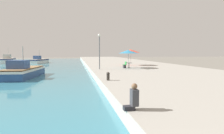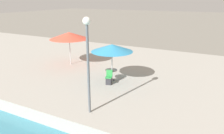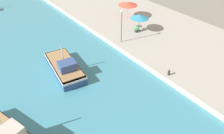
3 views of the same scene
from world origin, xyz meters
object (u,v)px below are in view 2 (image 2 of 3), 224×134
cafe_chair_left (109,79)px  lamppost (88,50)px  cafe_umbrella_pink (112,48)px  cafe_umbrella_white (69,36)px  cafe_table (111,73)px

cafe_chair_left → lamppost: bearing=88.7°
cafe_umbrella_pink → cafe_umbrella_white: 5.26m
cafe_umbrella_white → cafe_table: bearing=-110.1°
lamppost → cafe_chair_left: bearing=13.8°
cafe_umbrella_white → lamppost: bearing=-136.1°
cafe_umbrella_pink → cafe_chair_left: (-0.53, -0.05, -1.95)m
cafe_umbrella_pink → cafe_table: cafe_umbrella_pink is taller
cafe_umbrella_white → cafe_table: size_ratio=3.96×
cafe_umbrella_pink → lamppost: size_ratio=0.59×
cafe_umbrella_white → cafe_chair_left: size_ratio=3.48×
cafe_umbrella_pink → lamppost: lamppost is taller
cafe_umbrella_white → cafe_table: 5.40m
cafe_umbrella_white → lamppost: (-6.06, -5.84, 0.68)m
cafe_table → cafe_chair_left: size_ratio=0.88×
cafe_umbrella_white → cafe_chair_left: (-2.44, -4.95, -2.08)m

